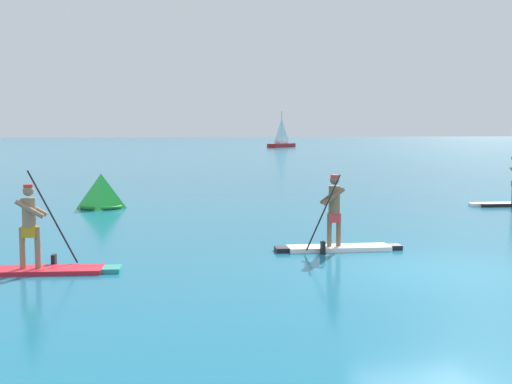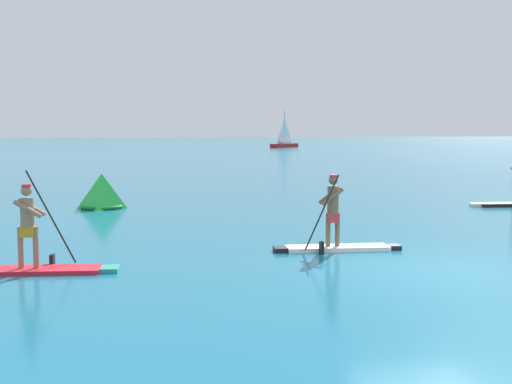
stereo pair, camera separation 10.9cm
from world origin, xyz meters
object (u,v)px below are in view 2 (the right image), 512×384
object	(u,v)px
paddleboarder_mid_center	(335,233)
race_marker_buoy	(102,193)
paddleboarder_near_left	(30,254)
sailboat_right_horizon	(284,143)

from	to	relation	value
paddleboarder_mid_center	race_marker_buoy	world-z (taller)	paddleboarder_mid_center
paddleboarder_near_left	race_marker_buoy	world-z (taller)	paddleboarder_near_left
paddleboarder_near_left	paddleboarder_mid_center	xyz separation A→B (m)	(6.55, 1.26, 0.04)
sailboat_right_horizon	paddleboarder_near_left	bearing A→B (deg)	-152.91
paddleboarder_near_left	paddleboarder_mid_center	bearing A→B (deg)	16.38
paddleboarder_near_left	sailboat_right_horizon	xyz separation A→B (m)	(24.04, 86.96, 0.29)
paddleboarder_mid_center	paddleboarder_near_left	bearing A→B (deg)	13.90
paddleboarder_mid_center	sailboat_right_horizon	xyz separation A→B (m)	(17.49, 85.70, 0.25)
race_marker_buoy	paddleboarder_mid_center	bearing A→B (deg)	-58.85
paddleboarder_near_left	race_marker_buoy	size ratio (longest dim) A/B	2.33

